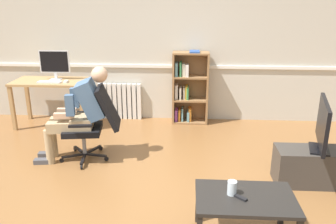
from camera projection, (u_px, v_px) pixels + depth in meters
ground_plane at (149, 201)px, 3.60m from camera, size 18.00×18.00×0.00m
back_wall at (166, 40)px, 5.68m from camera, size 12.00×0.13×2.70m
computer_desk at (52, 87)px, 5.53m from camera, size 1.19×0.62×0.76m
imac_monitor at (55, 63)px, 5.48m from camera, size 0.48×0.14×0.47m
keyboard at (50, 82)px, 5.36m from camera, size 0.37×0.12×0.02m
computer_mouse at (66, 81)px, 5.36m from camera, size 0.06×0.10×0.03m
bookshelf at (188, 89)px, 5.70m from camera, size 0.59×0.29×1.21m
radiator at (120, 101)px, 5.95m from camera, size 0.74×0.08×0.62m
office_chair at (94, 121)px, 4.39m from camera, size 0.80×0.63×0.97m
person_seated at (79, 112)px, 4.33m from camera, size 0.99×0.44×1.22m
tv_stand at (316, 167)px, 3.88m from camera, size 0.91×0.36×0.42m
tv_screen at (323, 125)px, 3.72m from camera, size 0.27×0.77×0.56m
coffee_table at (245, 202)px, 2.90m from camera, size 0.84×0.54×0.44m
drinking_glass at (232, 188)px, 2.90m from camera, size 0.08×0.08×0.12m
spare_remote at (239, 197)px, 2.87m from camera, size 0.14×0.13×0.02m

